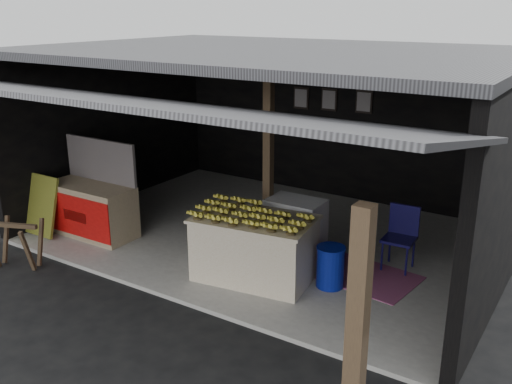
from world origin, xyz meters
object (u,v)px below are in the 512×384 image
Objects in this scene: plastic_chair at (401,232)px; neighbor_stall at (92,207)px; water_barrel at (330,268)px; banana_table at (255,248)px; white_crate at (295,229)px; sawhorse at (16,240)px.

neighbor_stall is at bearing -164.19° from plastic_chair.
neighbor_stall is 4.07m from water_barrel.
water_barrel is (0.98, 0.33, -0.17)m from banana_table.
white_crate is (0.13, 0.89, 0.01)m from banana_table.
banana_table is at bearing 1.30° from neighbor_stall.
neighbor_stall is (-3.20, -0.99, 0.02)m from white_crate.
sawhorse is (-3.25, -2.36, -0.08)m from white_crate.
neighbor_stall is at bearing -163.29° from white_crate.
neighbor_stall reaches higher than water_barrel.
plastic_chair is at bearing 62.62° from water_barrel.
water_barrel is (4.04, 0.43, -0.20)m from neighbor_stall.
banana_table is at bearing -99.00° from white_crate.
plastic_chair reaches higher than white_crate.
sawhorse is at bearing -162.92° from banana_table.
banana_table is 1.05m from water_barrel.
white_crate is 0.99× the size of plastic_chair.
neighbor_stall is 1.95× the size of sawhorse.
white_crate is at bearing -161.80° from plastic_chair.
neighbor_stall reaches higher than sawhorse.
water_barrel is at bearing -34.01° from white_crate.
water_barrel is (0.84, -0.56, -0.18)m from white_crate.
banana_table is 2.10m from plastic_chair.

